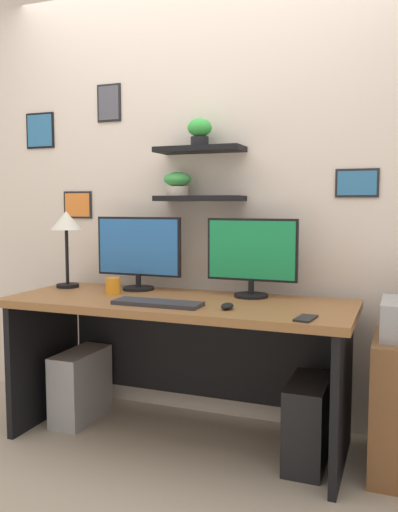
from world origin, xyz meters
TOP-DOWN VIEW (x-y plane):
  - ground_plane at (0.00, 0.00)m, footprint 8.00×8.00m
  - back_wall_assembly at (-0.00, 0.44)m, footprint 4.40×0.24m
  - desk at (0.00, 0.06)m, footprint 1.78×0.68m
  - monitor_left at (-0.33, 0.22)m, footprint 0.51×0.18m
  - monitor_right at (0.33, 0.22)m, footprint 0.49×0.18m
  - keyboard at (-0.03, -0.17)m, footprint 0.44×0.14m
  - computer_mouse at (0.32, -0.15)m, footprint 0.06×0.09m
  - desk_lamp at (-0.76, 0.14)m, footprint 0.18×0.18m
  - cell_phone at (0.70, -0.24)m, footprint 0.09×0.15m
  - coffee_mug at (-0.40, 0.03)m, footprint 0.08×0.08m
  - computer_tower_left at (-0.63, 0.06)m, footprint 0.18×0.40m
  - computer_tower_right at (0.68, 0.00)m, footprint 0.18×0.40m

SIDE VIEW (x-z plane):
  - ground_plane at x=0.00m, z-range 0.00..0.00m
  - computer_tower_left at x=-0.63m, z-range 0.00..0.40m
  - computer_tower_right at x=0.68m, z-range 0.00..0.40m
  - desk at x=0.00m, z-range 0.17..0.92m
  - cell_phone at x=0.70m, z-range 0.75..0.76m
  - keyboard at x=-0.03m, z-range 0.75..0.77m
  - computer_mouse at x=0.32m, z-range 0.75..0.78m
  - coffee_mug at x=-0.40m, z-range 0.75..0.84m
  - monitor_right at x=0.33m, z-range 0.76..1.18m
  - monitor_left at x=-0.33m, z-range 0.76..1.18m
  - desk_lamp at x=-0.76m, z-range 0.88..1.33m
  - back_wall_assembly at x=0.00m, z-range 0.00..2.70m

